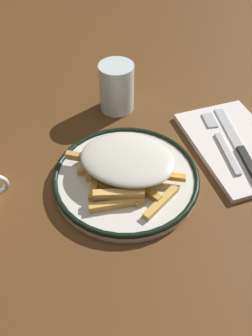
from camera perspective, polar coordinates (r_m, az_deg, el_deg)
ground_plane at (r=0.65m, az=-0.00°, el=-2.10°), size 2.60×2.60×0.00m
plate at (r=0.64m, az=-0.00°, el=-1.49°), size 0.26×0.26×0.02m
fries_heap at (r=0.62m, az=0.12°, el=0.69°), size 0.21×0.21×0.04m
napkin at (r=0.74m, az=16.65°, el=3.34°), size 0.16×0.24×0.01m
fork at (r=0.73m, az=14.53°, el=4.03°), size 0.04×0.18×0.01m
knife at (r=0.72m, az=17.32°, el=2.82°), size 0.04×0.21×0.01m
water_glass at (r=0.78m, az=-1.47°, el=12.39°), size 0.07×0.07×0.10m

